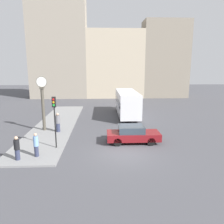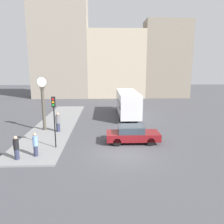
{
  "view_description": "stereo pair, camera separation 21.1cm",
  "coord_description": "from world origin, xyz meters",
  "px_view_note": "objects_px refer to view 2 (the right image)",
  "views": [
    {
      "loc": [
        -1.63,
        -14.77,
        6.17
      ],
      "look_at": [
        -0.71,
        5.29,
        1.95
      ],
      "focal_mm": 35.0,
      "sensor_mm": 36.0,
      "label": 1
    },
    {
      "loc": [
        -1.42,
        -14.78,
        6.17
      ],
      "look_at": [
        -0.71,
        5.29,
        1.95
      ],
      "focal_mm": 35.0,
      "sensor_mm": 36.0,
      "label": 2
    }
  ],
  "objects_px": {
    "pedestrian_blue_stripe": "(35,145)",
    "pedestrian_black_jacket": "(16,148)",
    "street_clock": "(43,103)",
    "pedestrian_grey_jacket": "(58,122)",
    "sedan_car": "(132,134)",
    "bus_distant": "(128,102)",
    "traffic_light_near": "(54,112)"
  },
  "relations": [
    {
      "from": "bus_distant",
      "to": "pedestrian_grey_jacket",
      "type": "relative_size",
      "value": 4.63
    },
    {
      "from": "traffic_light_near",
      "to": "pedestrian_blue_stripe",
      "type": "xyz_separation_m",
      "value": [
        -1.0,
        -1.61,
        -1.94
      ]
    },
    {
      "from": "traffic_light_near",
      "to": "pedestrian_blue_stripe",
      "type": "bearing_deg",
      "value": -121.69
    },
    {
      "from": "street_clock",
      "to": "pedestrian_grey_jacket",
      "type": "xyz_separation_m",
      "value": [
        1.42,
        -0.6,
        -1.72
      ]
    },
    {
      "from": "pedestrian_blue_stripe",
      "to": "pedestrian_black_jacket",
      "type": "xyz_separation_m",
      "value": [
        -1.09,
        -0.5,
        -0.02
      ]
    },
    {
      "from": "street_clock",
      "to": "pedestrian_grey_jacket",
      "type": "relative_size",
      "value": 2.83
    },
    {
      "from": "pedestrian_blue_stripe",
      "to": "pedestrian_black_jacket",
      "type": "distance_m",
      "value": 1.2
    },
    {
      "from": "sedan_car",
      "to": "street_clock",
      "type": "height_order",
      "value": "street_clock"
    },
    {
      "from": "pedestrian_grey_jacket",
      "to": "pedestrian_blue_stripe",
      "type": "bearing_deg",
      "value": -93.37
    },
    {
      "from": "street_clock",
      "to": "bus_distant",
      "type": "bearing_deg",
      "value": 35.76
    },
    {
      "from": "pedestrian_black_jacket",
      "to": "pedestrian_grey_jacket",
      "type": "xyz_separation_m",
      "value": [
        1.43,
        6.26,
        0.09
      ]
    },
    {
      "from": "sedan_car",
      "to": "pedestrian_blue_stripe",
      "type": "height_order",
      "value": "pedestrian_blue_stripe"
    },
    {
      "from": "pedestrian_grey_jacket",
      "to": "pedestrian_black_jacket",
      "type": "bearing_deg",
      "value": -102.83
    },
    {
      "from": "traffic_light_near",
      "to": "street_clock",
      "type": "height_order",
      "value": "street_clock"
    },
    {
      "from": "pedestrian_black_jacket",
      "to": "pedestrian_grey_jacket",
      "type": "relative_size",
      "value": 0.89
    },
    {
      "from": "street_clock",
      "to": "pedestrian_black_jacket",
      "type": "relative_size",
      "value": 3.18
    },
    {
      "from": "sedan_car",
      "to": "pedestrian_blue_stripe",
      "type": "distance_m",
      "value": 7.54
    },
    {
      "from": "sedan_car",
      "to": "bus_distant",
      "type": "relative_size",
      "value": 0.51
    },
    {
      "from": "pedestrian_blue_stripe",
      "to": "pedestrian_grey_jacket",
      "type": "height_order",
      "value": "pedestrian_grey_jacket"
    },
    {
      "from": "pedestrian_black_jacket",
      "to": "pedestrian_grey_jacket",
      "type": "distance_m",
      "value": 6.42
    },
    {
      "from": "sedan_car",
      "to": "pedestrian_grey_jacket",
      "type": "xyz_separation_m",
      "value": [
        -6.65,
        2.93,
        0.31
      ]
    },
    {
      "from": "street_clock",
      "to": "pedestrian_grey_jacket",
      "type": "height_order",
      "value": "street_clock"
    },
    {
      "from": "pedestrian_blue_stripe",
      "to": "bus_distant",
      "type": "bearing_deg",
      "value": 58.88
    },
    {
      "from": "traffic_light_near",
      "to": "pedestrian_grey_jacket",
      "type": "height_order",
      "value": "traffic_light_near"
    },
    {
      "from": "pedestrian_black_jacket",
      "to": "pedestrian_blue_stripe",
      "type": "bearing_deg",
      "value": 24.9
    },
    {
      "from": "bus_distant",
      "to": "sedan_car",
      "type": "bearing_deg",
      "value": -93.72
    },
    {
      "from": "sedan_car",
      "to": "traffic_light_near",
      "type": "relative_size",
      "value": 1.11
    },
    {
      "from": "sedan_car",
      "to": "bus_distant",
      "type": "bearing_deg",
      "value": 86.28
    },
    {
      "from": "pedestrian_black_jacket",
      "to": "sedan_car",
      "type": "bearing_deg",
      "value": 22.42
    },
    {
      "from": "sedan_car",
      "to": "pedestrian_grey_jacket",
      "type": "bearing_deg",
      "value": 156.19
    },
    {
      "from": "bus_distant",
      "to": "pedestrian_blue_stripe",
      "type": "bearing_deg",
      "value": -121.12
    },
    {
      "from": "pedestrian_black_jacket",
      "to": "pedestrian_grey_jacket",
      "type": "height_order",
      "value": "pedestrian_grey_jacket"
    }
  ]
}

